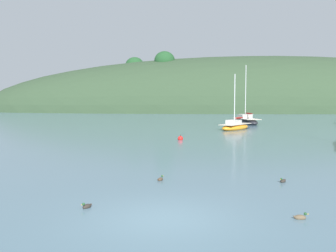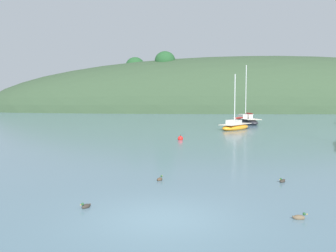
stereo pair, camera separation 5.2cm
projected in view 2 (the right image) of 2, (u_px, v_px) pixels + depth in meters
The scene contains 9 objects.
ground_plane at pixel (162, 219), 10.83m from camera, with size 400.00×400.00×0.00m, color slate.
far_shoreline_hill at pixel (265, 111), 98.84m from camera, with size 150.00×36.00×29.59m.
sailboat_cream_ketch at pixel (235, 126), 41.59m from camera, with size 4.53×5.17×6.31m.
sailboat_navy_dinghy at pixel (246, 121), 50.63m from camera, with size 3.20×6.53×8.16m.
mooring_buoy_channel at pixel (180, 139), 31.19m from camera, with size 0.44×0.44×0.54m.
duck_trailing at pixel (160, 179), 15.87m from camera, with size 0.32×0.40×0.24m.
duck_straggler at pixel (86, 206), 11.90m from camera, with size 0.33×0.40×0.24m.
duck_lead at pixel (299, 217), 10.79m from camera, with size 0.43×0.20×0.24m.
duck_lone_right at pixel (282, 181), 15.53m from camera, with size 0.36×0.37×0.24m.
Camera 2 is at (0.26, -10.60, 3.49)m, focal length 40.04 mm.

